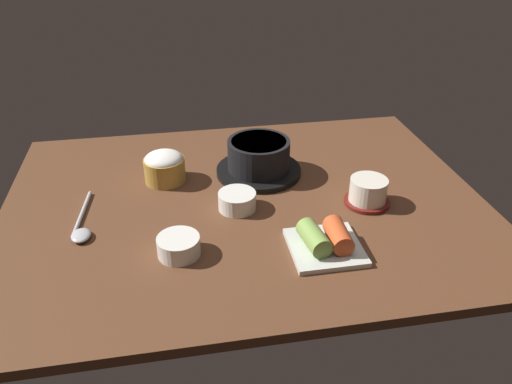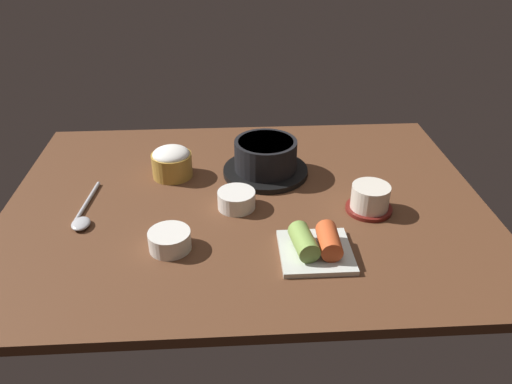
% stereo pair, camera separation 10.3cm
% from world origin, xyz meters
% --- Properties ---
extents(dining_table, '(1.00, 0.76, 0.02)m').
position_xyz_m(dining_table, '(0.00, 0.00, 0.01)').
color(dining_table, '#56331E').
rests_on(dining_table, ground).
extents(stone_pot, '(0.19, 0.19, 0.08)m').
position_xyz_m(stone_pot, '(0.05, 0.11, 0.06)').
color(stone_pot, black).
rests_on(stone_pot, dining_table).
extents(rice_bowl, '(0.09, 0.09, 0.07)m').
position_xyz_m(rice_bowl, '(-0.16, 0.11, 0.06)').
color(rice_bowl, '#B78C38').
rests_on(rice_bowl, dining_table).
extents(tea_cup_with_saucer, '(0.09, 0.09, 0.06)m').
position_xyz_m(tea_cup_with_saucer, '(0.25, -0.06, 0.05)').
color(tea_cup_with_saucer, maroon).
rests_on(tea_cup_with_saucer, dining_table).
extents(banchan_cup_center, '(0.08, 0.08, 0.04)m').
position_xyz_m(banchan_cup_center, '(-0.02, -0.03, 0.04)').
color(banchan_cup_center, white).
rests_on(banchan_cup_center, dining_table).
extents(kimchi_plate, '(0.13, 0.13, 0.05)m').
position_xyz_m(kimchi_plate, '(0.12, -0.19, 0.04)').
color(kimchi_plate, silver).
rests_on(kimchi_plate, dining_table).
extents(side_bowl_near, '(0.08, 0.08, 0.04)m').
position_xyz_m(side_bowl_near, '(-0.15, -0.16, 0.04)').
color(side_bowl_near, white).
rests_on(side_bowl_near, dining_table).
extents(spoon, '(0.04, 0.19, 0.01)m').
position_xyz_m(spoon, '(-0.33, -0.05, 0.03)').
color(spoon, '#B7B7BC').
rests_on(spoon, dining_table).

